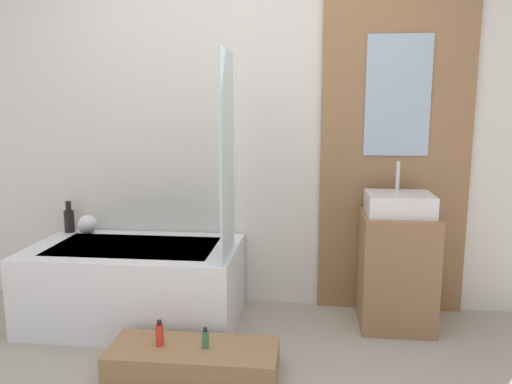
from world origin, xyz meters
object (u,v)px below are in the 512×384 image
object	(u,v)px
wooden_step_bench	(193,360)
bottle_soap_secondary	(205,339)
bathtub	(136,283)
vase_round_light	(87,224)
bottle_soap_primary	(160,334)
vase_tall_dark	(69,220)
sink	(399,204)

from	to	relation	value
wooden_step_bench	bottle_soap_secondary	distance (m)	0.14
bathtub	bottle_soap_secondary	bearing A→B (deg)	-46.17
bottle_soap_secondary	bathtub	bearing A→B (deg)	133.83
wooden_step_bench	vase_round_light	xyz separation A→B (m)	(-0.97, 0.89, 0.50)
bottle_soap_primary	vase_round_light	bearing A→B (deg)	131.33
bathtub	vase_tall_dark	bearing A→B (deg)	152.49
bottle_soap_primary	bottle_soap_secondary	distance (m)	0.25
sink	bottle_soap_secondary	distance (m)	1.46
bathtub	vase_round_light	size ratio (longest dim) A/B	9.99
wooden_step_bench	bottle_soap_secondary	xyz separation A→B (m)	(0.07, 0.00, 0.13)
bottle_soap_primary	bottle_soap_secondary	size ratio (longest dim) A/B	1.27
vase_tall_dark	sink	bearing A→B (deg)	-4.25
sink	vase_tall_dark	world-z (taller)	sink
vase_tall_dark	bottle_soap_secondary	bearing A→B (deg)	-38.06
sink	vase_tall_dark	size ratio (longest dim) A/B	1.79
bottle_soap_secondary	wooden_step_bench	bearing A→B (deg)	180.00
bathtub	bottle_soap_primary	bearing A→B (deg)	-60.62
vase_tall_dark	bottle_soap_secondary	size ratio (longest dim) A/B	2.04
wooden_step_bench	vase_round_light	size ratio (longest dim) A/B	6.65
vase_round_light	vase_tall_dark	bearing A→B (deg)	167.97
vase_round_light	wooden_step_bench	bearing A→B (deg)	-42.80
bathtub	vase_tall_dark	xyz separation A→B (m)	(-0.59, 0.31, 0.35)
bathtub	vase_round_light	distance (m)	0.61
wooden_step_bench	vase_tall_dark	world-z (taller)	vase_tall_dark
wooden_step_bench	vase_tall_dark	xyz separation A→B (m)	(-1.12, 0.93, 0.53)
wooden_step_bench	vase_round_light	bearing A→B (deg)	137.20
wooden_step_bench	bottle_soap_secondary	bearing A→B (deg)	0.00
sink	bathtub	bearing A→B (deg)	-175.40
vase_tall_dark	bottle_soap_secondary	world-z (taller)	vase_tall_dark
vase_tall_dark	bottle_soap_secondary	xyz separation A→B (m)	(1.18, -0.93, -0.40)
bathtub	wooden_step_bench	distance (m)	0.84
vase_round_light	bathtub	bearing A→B (deg)	-32.06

